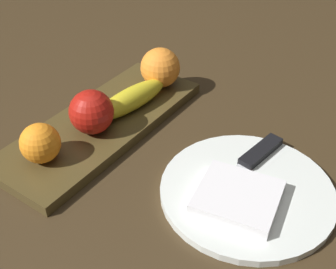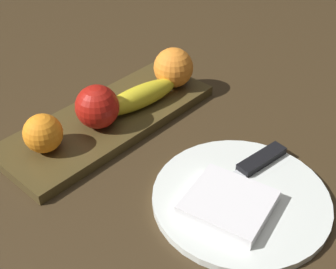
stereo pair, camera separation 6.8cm
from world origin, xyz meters
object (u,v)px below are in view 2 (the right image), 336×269
Objects in this scene: folded_napkin at (228,203)px; banana at (140,97)px; fruit_tray at (109,120)px; orange_near_apple at (43,133)px; orange_near_banana at (173,68)px; knife at (255,164)px; dinner_plate at (241,198)px; apple at (97,107)px.

banana is at bearing -108.89° from folded_napkin.
banana is 1.44× the size of folded_napkin.
fruit_tray is 0.13m from orange_near_apple.
knife is at bearing 70.33° from orange_near_banana.
dinner_plate is (0.15, 0.26, -0.05)m from orange_near_banana.
orange_near_apple is 0.28m from orange_near_banana.
knife reaches higher than dinner_plate.
orange_near_banana reaches higher than apple.
banana is at bearing 3.18° from orange_near_banana.
dinner_plate is 2.29× the size of folded_napkin.
orange_near_apple is 0.34× the size of knife.
orange_near_banana reaches higher than banana.
apple reaches higher than folded_napkin.
banana is 2.13× the size of orange_near_banana.
orange_near_banana reaches higher than fruit_tray.
apple is 0.18m from orange_near_banana.
banana is 0.10m from orange_near_banana.
orange_near_banana reaches higher than dinner_plate.
orange_near_apple reaches higher than fruit_tray.
folded_napkin reaches higher than dinner_plate.
apple is 0.10m from orange_near_apple.
knife is at bearing 110.66° from apple.
banana is 0.88× the size of knife.
knife is at bearing -168.04° from folded_napkin.
banana is 0.63× the size of dinner_plate.
apple is at bearing -2.00° from orange_near_banana.
apple reaches higher than orange_near_apple.
knife is (0.09, 0.24, -0.04)m from orange_near_banana.
banana is 0.27m from folded_napkin.
banana is 0.24m from knife.
apple reaches higher than fruit_tray.
orange_near_apple is at bearing -45.36° from knife.
orange_near_apple is at bearing -1.77° from fruit_tray.
fruit_tray is 0.07m from banana.
fruit_tray is at bearing -67.49° from knife.
apple reaches higher than knife.
folded_napkin is (0.09, 0.26, -0.02)m from banana.
orange_near_banana reaches higher than knife.
apple is at bearing 172.51° from orange_near_apple.
apple is 0.66× the size of folded_napkin.
banana is at bearing 172.33° from apple.
orange_near_apple is at bearing -3.94° from orange_near_banana.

